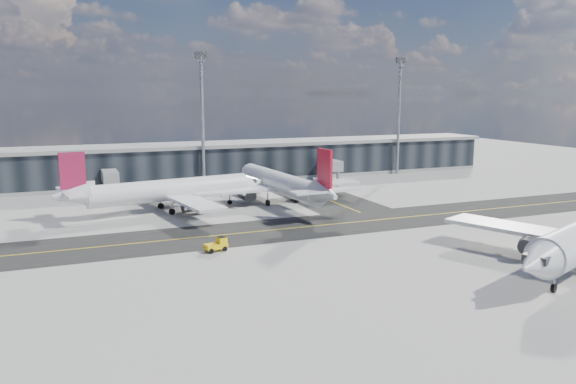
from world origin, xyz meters
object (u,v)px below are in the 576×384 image
at_px(airliner_redtail, 281,184).
at_px(service_van, 237,188).
at_px(baggage_tug, 218,244).
at_px(airliner_af, 168,190).

height_order(airliner_redtail, service_van, airliner_redtail).
height_order(airliner_redtail, baggage_tug, airliner_redtail).
bearing_deg(baggage_tug, service_van, 148.32).
xyz_separation_m(airliner_af, baggage_tug, (1.41, -27.41, -2.77)).
xyz_separation_m(airliner_af, airliner_redtail, (20.57, -1.27, 0.16)).
xyz_separation_m(airliner_af, service_van, (17.01, 14.81, -2.88)).
bearing_deg(airliner_af, airliner_redtail, 76.84).
relative_size(airliner_af, service_van, 6.48).
distance_m(airliner_af, service_van, 22.74).
bearing_deg(service_van, airliner_redtail, -103.38).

